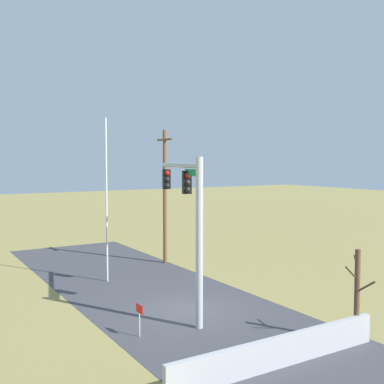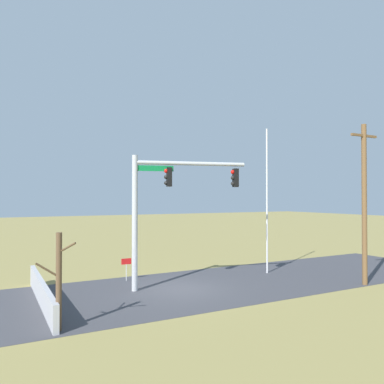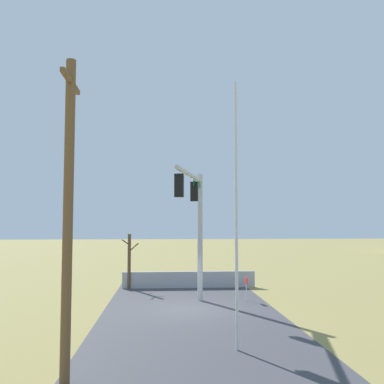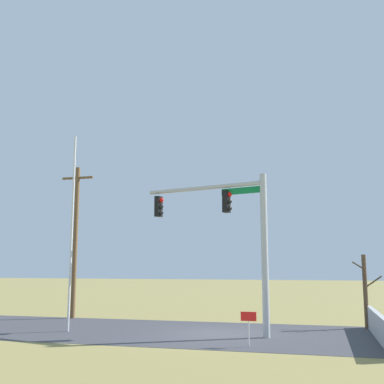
% 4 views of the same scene
% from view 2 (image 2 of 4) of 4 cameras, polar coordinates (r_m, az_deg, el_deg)
% --- Properties ---
extents(ground_plane, '(160.00, 160.00, 0.00)m').
position_cam_2_polar(ground_plane, '(19.33, -1.82, -14.49)').
color(ground_plane, olive).
extents(road_surface, '(28.00, 8.00, 0.01)m').
position_cam_2_polar(road_surface, '(21.36, 8.12, -13.16)').
color(road_surface, '#3D3D42').
rests_on(road_surface, ground_plane).
extents(sidewalk_corner, '(6.00, 6.00, 0.01)m').
position_cam_2_polar(sidewalk_corner, '(18.82, -11.67, -14.83)').
color(sidewalk_corner, '#B7B5AD').
rests_on(sidewalk_corner, ground_plane).
extents(retaining_fence, '(0.20, 8.26, 1.01)m').
position_cam_2_polar(retaining_fence, '(17.77, -21.84, -13.97)').
color(retaining_fence, '#A8A8AD').
rests_on(retaining_fence, ground_plane).
extents(signal_mast, '(5.66, 1.65, 6.64)m').
position_cam_2_polar(signal_mast, '(18.76, -4.23, -0.83)').
color(signal_mast, '#B2B5BA').
rests_on(signal_mast, ground_plane).
extents(flagpole, '(0.10, 0.10, 8.76)m').
position_cam_2_polar(flagpole, '(23.23, 11.31, -1.29)').
color(flagpole, silver).
rests_on(flagpole, ground_plane).
extents(utility_pole, '(1.90, 0.26, 8.41)m').
position_cam_2_polar(utility_pole, '(21.64, 24.68, -1.27)').
color(utility_pole, brown).
rests_on(utility_pole, ground_plane).
extents(bare_tree, '(1.27, 1.02, 3.36)m').
position_cam_2_polar(bare_tree, '(13.94, -19.58, -12.45)').
color(bare_tree, brown).
rests_on(bare_tree, ground_plane).
extents(open_sign, '(0.56, 0.04, 1.22)m').
position_cam_2_polar(open_sign, '(21.25, -9.93, -10.74)').
color(open_sign, silver).
rests_on(open_sign, ground_plane).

